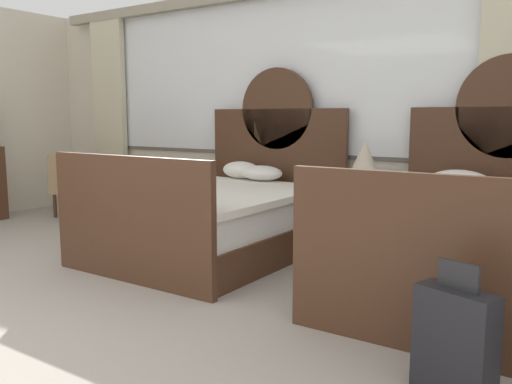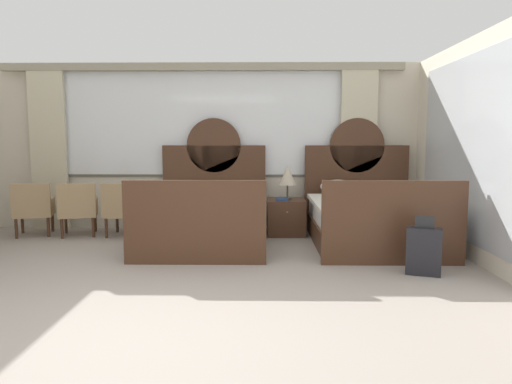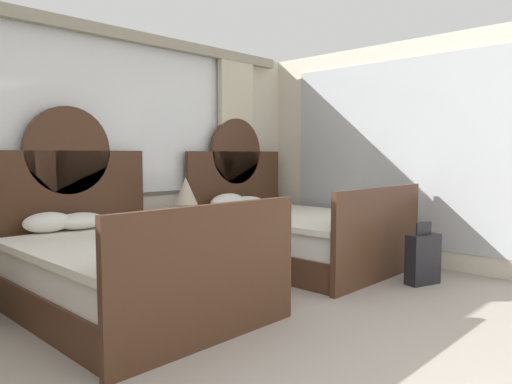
% 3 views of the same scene
% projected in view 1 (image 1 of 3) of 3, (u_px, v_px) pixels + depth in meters
% --- Properties ---
extents(wall_back_window, '(7.00, 0.22, 2.70)m').
position_uv_depth(wall_back_window, '(269.00, 101.00, 5.95)').
color(wall_back_window, beige).
rests_on(wall_back_window, ground_plane).
extents(bed_near_window, '(1.67, 2.22, 1.81)m').
position_uv_depth(bed_near_window, '(219.00, 215.00, 5.05)').
color(bed_near_window, '#472B1C').
rests_on(bed_near_window, ground_plane).
extents(bed_near_mirror, '(1.67, 2.22, 1.81)m').
position_uv_depth(bed_near_mirror, '(476.00, 248.00, 3.78)').
color(bed_near_mirror, '#472B1C').
rests_on(bed_near_mirror, ground_plane).
extents(nightstand_between_beds, '(0.57, 0.60, 0.55)m').
position_uv_depth(nightstand_between_beds, '(358.00, 227.00, 4.93)').
color(nightstand_between_beds, '#472B1C').
rests_on(nightstand_between_beds, ground_plane).
extents(table_lamp_on_nightstand, '(0.27, 0.27, 0.52)m').
position_uv_depth(table_lamp_on_nightstand, '(365.00, 158.00, 4.87)').
color(table_lamp_on_nightstand, brown).
rests_on(table_lamp_on_nightstand, nightstand_between_beds).
extents(book_on_nightstand, '(0.18, 0.26, 0.03)m').
position_uv_depth(book_on_nightstand, '(347.00, 197.00, 4.83)').
color(book_on_nightstand, navy).
rests_on(book_on_nightstand, nightstand_between_beds).
extents(armchair_by_window_left, '(0.56, 0.56, 0.82)m').
position_uv_depth(armchair_by_window_left, '(152.00, 191.00, 6.12)').
color(armchair_by_window_left, tan).
rests_on(armchair_by_window_left, ground_plane).
extents(armchair_by_window_centre, '(0.67, 0.67, 0.82)m').
position_uv_depth(armchair_by_window_centre, '(111.00, 186.00, 6.51)').
color(armchair_by_window_centre, tan).
rests_on(armchair_by_window_centre, ground_plane).
extents(armchair_by_window_right, '(0.67, 0.67, 0.82)m').
position_uv_depth(armchair_by_window_right, '(75.00, 182.00, 6.89)').
color(armchair_by_window_right, tan).
rests_on(armchair_by_window_right, ground_plane).
extents(suitcase_on_floor, '(0.39, 0.26, 0.65)m').
position_uv_depth(suitcase_on_floor, '(455.00, 343.00, 2.42)').
color(suitcase_on_floor, black).
rests_on(suitcase_on_floor, ground_plane).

